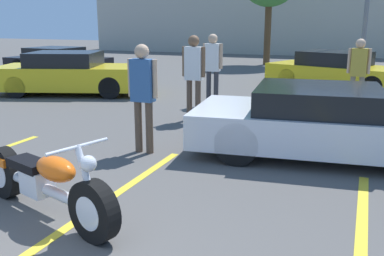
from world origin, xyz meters
The scene contains 11 objects.
parking_stripe_middle centered at (-0.24, 1.69, 0.00)m, with size 0.12×5.95×0.01m, color yellow.
far_building centered at (0.00, 27.86, 2.34)m, with size 32.00×4.20×4.40m.
motorcycle centered at (-0.63, 2.07, 0.39)m, with size 2.29×0.97×0.95m.
show_car_hood_open centered at (2.05, 5.55, 0.56)m, with size 4.42×2.42×1.95m.
parked_car_mid_left_row centered at (-5.54, 8.94, 0.59)m, with size 4.62×3.10×1.23m.
parked_car_left_row centered at (-8.98, 12.59, 0.53)m, with size 4.14×2.07×1.08m.
parked_car_mid_right_row centered at (1.69, 12.97, 0.55)m, with size 4.71×3.15×1.17m.
spectator_near_motorcycle centered at (-0.75, 4.57, 1.05)m, with size 0.52×0.23×1.75m.
spectator_by_show_car centered at (2.34, 9.51, 1.01)m, with size 0.52×0.22×1.70m.
spectator_midground centered at (-1.08, 8.84, 1.07)m, with size 0.52×0.24×1.79m.
spectator_far_lot centered at (-0.87, 7.05, 1.09)m, with size 0.52×0.24×1.81m.
Camera 1 is at (2.50, -1.37, 2.10)m, focal length 40.00 mm.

